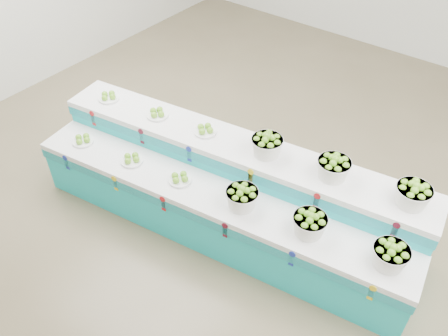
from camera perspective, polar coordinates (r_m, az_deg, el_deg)
The scene contains 14 objects.
ground at distance 5.81m, azimuth 6.48°, elevation -6.15°, with size 10.00×10.00×0.00m, color brown.
display_stand at distance 5.38m, azimuth 0.00°, elevation -2.87°, with size 4.51×1.16×1.02m, color #1CC0C6, non-canonical shape.
plate_lower_left at distance 5.94m, azimuth -16.84°, elevation 3.39°, with size 0.26×0.26×0.10m, color white.
plate_lower_mid at distance 5.51m, azimuth -11.19°, elevation 1.15°, with size 0.26×0.26×0.10m, color white.
plate_lower_right at distance 5.19m, azimuth -5.41°, elevation -1.17°, with size 0.26×0.26×0.10m, color white.
basket_lower_left at distance 4.84m, azimuth 2.22°, elevation -3.57°, with size 0.34×0.34×0.25m, color silver, non-canonical shape.
basket_lower_mid at distance 4.67m, azimuth 10.39°, elevation -6.68°, with size 0.34×0.34×0.25m, color silver, non-canonical shape.
basket_lower_right at distance 4.61m, azimuth 19.61°, elevation -9.98°, with size 0.34×0.34×0.25m, color silver, non-canonical shape.
plate_upper_left at distance 6.08m, azimuth -13.90°, elevation 8.51°, with size 0.26×0.26×0.10m, color white.
plate_upper_mid at distance 5.66m, azimuth -8.14°, elevation 6.68°, with size 0.26×0.26×0.10m, color white.
plate_upper_right at distance 5.35m, azimuth -2.32°, elevation 4.75°, with size 0.26×0.26×0.10m, color white.
basket_upper_left at distance 5.02m, azimuth 5.26°, elevation 2.82°, with size 0.34×0.34×0.25m, color silver, non-canonical shape.
basket_upper_mid at distance 4.85m, azimuth 13.20°, elevation 0.07°, with size 0.34×0.34×0.25m, color silver, non-canonical shape.
basket_upper_right at distance 4.79m, azimuth 22.03°, elevation -2.99°, with size 0.34×0.34×0.25m, color silver, non-canonical shape.
Camera 1 is at (1.83, -3.47, 4.28)m, focal length 37.54 mm.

